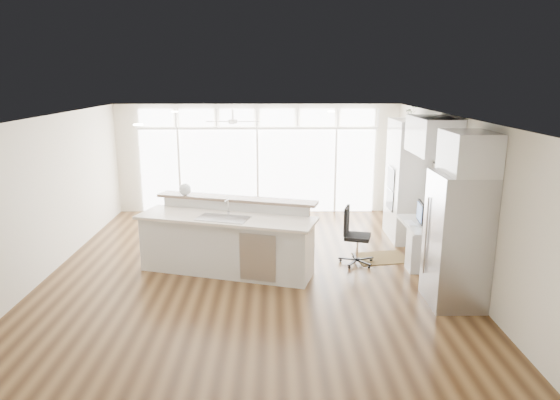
{
  "coord_description": "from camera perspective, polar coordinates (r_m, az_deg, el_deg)",
  "views": [
    {
      "loc": [
        0.4,
        -8.33,
        3.35
      ],
      "look_at": [
        0.52,
        0.6,
        1.13
      ],
      "focal_mm": 32.0,
      "sensor_mm": 36.0,
      "label": 1
    }
  ],
  "objects": [
    {
      "name": "monitor",
      "position": [
        9.33,
        15.79,
        -1.36
      ],
      "size": [
        0.14,
        0.51,
        0.42
      ],
      "primitive_type": "cube",
      "rotation": [
        0.0,
        0.0,
        -0.1
      ],
      "color": "black",
      "rests_on": "desk_nook"
    },
    {
      "name": "recessed_lights",
      "position": [
        8.56,
        -3.47,
        9.44
      ],
      "size": [
        3.4,
        3.0,
        0.02
      ],
      "primitive_type": "cube",
      "color": "white",
      "rests_on": "ceiling"
    },
    {
      "name": "fishbowl",
      "position": [
        9.28,
        -10.79,
        1.2
      ],
      "size": [
        0.25,
        0.25,
        0.22
      ],
      "primitive_type": "sphere",
      "rotation": [
        0.0,
        0.0,
        -0.12
      ],
      "color": "silver",
      "rests_on": "kitchen_island"
    },
    {
      "name": "rug",
      "position": [
        9.71,
        11.5,
        -6.49
      ],
      "size": [
        1.07,
        0.85,
        0.01
      ],
      "primitive_type": "cube",
      "rotation": [
        0.0,
        0.0,
        0.16
      ],
      "color": "#3A2812",
      "rests_on": "floor"
    },
    {
      "name": "ceiling",
      "position": [
        8.36,
        -3.53,
        9.47
      ],
      "size": [
        7.0,
        8.0,
        0.02
      ],
      "primitive_type": "cube",
      "color": "white",
      "rests_on": "wall_back"
    },
    {
      "name": "keyboard",
      "position": [
        9.34,
        14.71,
        -2.56
      ],
      "size": [
        0.14,
        0.36,
        0.02
      ],
      "primitive_type": "cube",
      "rotation": [
        0.0,
        0.0,
        0.02
      ],
      "color": "white",
      "rests_on": "desk_nook"
    },
    {
      "name": "floor",
      "position": [
        8.99,
        -3.27,
        -8.03
      ],
      "size": [
        7.0,
        8.0,
        0.02
      ],
      "primitive_type": "cube",
      "color": "#3C2512",
      "rests_on": "ground"
    },
    {
      "name": "transom_row",
      "position": [
        12.31,
        -2.64,
        9.41
      ],
      "size": [
        5.9,
        0.06,
        0.4
      ],
      "primitive_type": "cube",
      "color": "white",
      "rests_on": "wall_back"
    },
    {
      "name": "oven_cabinet",
      "position": [
        10.7,
        14.28,
        2.2
      ],
      "size": [
        0.64,
        1.2,
        2.5
      ],
      "primitive_type": "cube",
      "color": "silver",
      "rests_on": "floor"
    },
    {
      "name": "ceiling_fan",
      "position": [
        11.2,
        -5.42,
        9.43
      ],
      "size": [
        1.16,
        1.16,
        0.32
      ],
      "primitive_type": "cube",
      "color": "white",
      "rests_on": "ceiling"
    },
    {
      "name": "wall_front",
      "position": [
        4.78,
        -5.58,
        -10.83
      ],
      "size": [
        7.0,
        0.04,
        2.7
      ],
      "primitive_type": "cube",
      "color": "silver",
      "rests_on": "floor"
    },
    {
      "name": "desk_nook",
      "position": [
        9.52,
        16.02,
        -4.79
      ],
      "size": [
        0.72,
        1.3,
        0.76
      ],
      "primitive_type": "cube",
      "color": "silver",
      "rests_on": "floor"
    },
    {
      "name": "fridge_cabinet",
      "position": [
        7.58,
        20.79,
        5.09
      ],
      "size": [
        0.64,
        0.9,
        0.6
      ],
      "primitive_type": "cube",
      "color": "silver",
      "rests_on": "wall_right"
    },
    {
      "name": "kitchen_island",
      "position": [
        8.73,
        -6.15,
        -4.37
      ],
      "size": [
        3.3,
        2.0,
        1.23
      ],
      "primitive_type": "cube",
      "rotation": [
        0.0,
        0.0,
        -0.29
      ],
      "color": "silver",
      "rests_on": "floor"
    },
    {
      "name": "wall_left",
      "position": [
        9.41,
        -25.21,
        0.33
      ],
      "size": [
        0.04,
        8.0,
        2.7
      ],
      "primitive_type": "cube",
      "color": "silver",
      "rests_on": "floor"
    },
    {
      "name": "wall_back",
      "position": [
        12.49,
        -2.58,
        4.72
      ],
      "size": [
        7.0,
        0.04,
        2.7
      ],
      "primitive_type": "cube",
      "color": "silver",
      "rests_on": "floor"
    },
    {
      "name": "glass_wall",
      "position": [
        12.48,
        -2.57,
        3.32
      ],
      "size": [
        5.8,
        0.06,
        2.08
      ],
      "primitive_type": "cube",
      "color": "white",
      "rests_on": "wall_back"
    },
    {
      "name": "framed_photos",
      "position": [
        9.93,
        17.23,
        2.0
      ],
      "size": [
        0.06,
        0.22,
        0.8
      ],
      "primitive_type": "cube",
      "color": "black",
      "rests_on": "wall_right"
    },
    {
      "name": "wall_right",
      "position": [
        9.1,
        19.18,
        0.48
      ],
      "size": [
        0.04,
        8.0,
        2.7
      ],
      "primitive_type": "cube",
      "color": "silver",
      "rests_on": "floor"
    },
    {
      "name": "office_chair",
      "position": [
        9.19,
        8.87,
        -4.12
      ],
      "size": [
        0.67,
        0.64,
        1.05
      ],
      "primitive_type": "cube",
      "rotation": [
        0.0,
        0.0,
        -0.29
      ],
      "color": "black",
      "rests_on": "floor"
    },
    {
      "name": "potted_plant",
      "position": [
        10.52,
        14.73,
        9.45
      ],
      "size": [
        0.27,
        0.29,
        0.21
      ],
      "primitive_type": "imported",
      "rotation": [
        0.0,
        0.0,
        0.08
      ],
      "color": "#325825",
      "rests_on": "oven_cabinet"
    },
    {
      "name": "upper_cabinets",
      "position": [
        9.11,
        17.09,
        7.04
      ],
      "size": [
        0.64,
        1.3,
        0.64
      ],
      "primitive_type": "cube",
      "color": "silver",
      "rests_on": "wall_right"
    },
    {
      "name": "desk_window",
      "position": [
        9.33,
        18.44,
        2.1
      ],
      "size": [
        0.04,
        0.85,
        0.85
      ],
      "primitive_type": "cube",
      "color": "silver",
      "rests_on": "wall_right"
    },
    {
      "name": "refrigerator",
      "position": [
        7.84,
        19.57,
        -4.32
      ],
      "size": [
        0.76,
        0.9,
        2.0
      ],
      "primitive_type": "cube",
      "color": "#AAABAF",
      "rests_on": "floor"
    }
  ]
}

